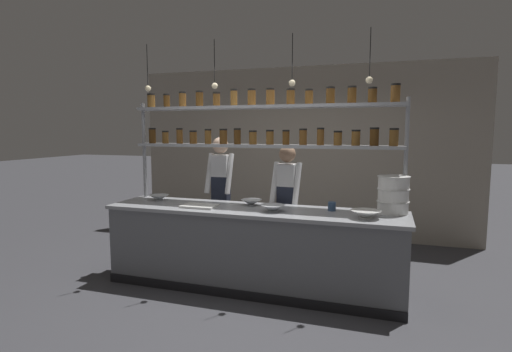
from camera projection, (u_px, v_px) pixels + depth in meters
name	position (u px, v px, depth m)	size (l,w,h in m)	color
ground_plane	(253.00, 287.00, 4.60)	(40.00, 40.00, 0.00)	#3D3D42
back_wall	(300.00, 152.00, 6.81)	(5.78, 0.12, 2.85)	#9E9384
prep_counter	(252.00, 248.00, 4.54)	(3.38, 0.76, 0.92)	slate
spice_shelf_unit	(263.00, 128.00, 4.69)	(3.27, 0.28, 2.28)	#999BA0
chef_left	(221.00, 190.00, 5.41)	(0.37, 0.30, 1.70)	black
chef_center	(287.00, 201.00, 4.95)	(0.37, 0.30, 1.61)	black
container_stack	(393.00, 195.00, 4.21)	(0.33, 0.33, 0.40)	white
cutting_board	(200.00, 206.00, 4.57)	(0.40, 0.26, 0.02)	silver
prep_bowl_near_left	(159.00, 198.00, 5.02)	(0.25, 0.25, 0.07)	silver
prep_bowl_center_front	(251.00, 202.00, 4.68)	(0.25, 0.25, 0.07)	silver
prep_bowl_center_back	(366.00, 214.00, 3.98)	(0.30, 0.30, 0.08)	silver
prep_bowl_near_right	(273.00, 208.00, 4.32)	(0.27, 0.27, 0.07)	#B2B7BC
serving_cup_front	(332.00, 206.00, 4.36)	(0.09, 0.09, 0.10)	#334C70
pendant_light_row	(250.00, 83.00, 4.34)	(2.61, 0.07, 0.54)	black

